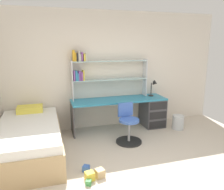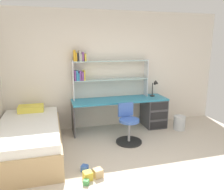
{
  "view_description": "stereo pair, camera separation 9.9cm",
  "coord_description": "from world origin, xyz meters",
  "px_view_note": "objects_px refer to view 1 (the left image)",
  "views": [
    {
      "loc": [
        -1.36,
        -2.41,
        1.93
      ],
      "look_at": [
        -0.17,
        1.52,
        0.98
      ],
      "focal_mm": 35.54,
      "sensor_mm": 36.0,
      "label": 1
    },
    {
      "loc": [
        -1.26,
        -2.43,
        1.93
      ],
      "look_at": [
        -0.17,
        1.52,
        0.98
      ],
      "focal_mm": 35.54,
      "sensor_mm": 36.0,
      "label": 2
    }
  ],
  "objects_px": {
    "toy_block_green_3": "(88,183)",
    "desk_lamp": "(154,86)",
    "waste_bin": "(178,122)",
    "toy_block_blue_4": "(86,169)",
    "toy_block_natural_0": "(100,173)",
    "toy_block_yellow_1": "(90,176)",
    "bookshelf_hutch": "(99,71)",
    "desk": "(142,110)",
    "bed_platform": "(29,140)",
    "swivel_chair": "(128,127)"
  },
  "relations": [
    {
      "from": "toy_block_green_3",
      "to": "desk_lamp",
      "type": "bearing_deg",
      "value": 44.29
    },
    {
      "from": "waste_bin",
      "to": "toy_block_green_3",
      "type": "relative_size",
      "value": 4.37
    },
    {
      "from": "desk_lamp",
      "to": "toy_block_blue_4",
      "type": "height_order",
      "value": "desk_lamp"
    },
    {
      "from": "waste_bin",
      "to": "desk_lamp",
      "type": "bearing_deg",
      "value": 133.55
    },
    {
      "from": "toy_block_natural_0",
      "to": "toy_block_yellow_1",
      "type": "bearing_deg",
      "value": -169.36
    },
    {
      "from": "toy_block_yellow_1",
      "to": "bookshelf_hutch",
      "type": "bearing_deg",
      "value": 72.4
    },
    {
      "from": "toy_block_yellow_1",
      "to": "toy_block_green_3",
      "type": "height_order",
      "value": "toy_block_yellow_1"
    },
    {
      "from": "desk",
      "to": "bed_platform",
      "type": "height_order",
      "value": "desk"
    },
    {
      "from": "bookshelf_hutch",
      "to": "desk_lamp",
      "type": "xyz_separation_m",
      "value": [
        1.31,
        -0.14,
        -0.38
      ]
    },
    {
      "from": "desk",
      "to": "toy_block_yellow_1",
      "type": "relative_size",
      "value": 17.42
    },
    {
      "from": "toy_block_yellow_1",
      "to": "toy_block_natural_0",
      "type": "bearing_deg",
      "value": 10.64
    },
    {
      "from": "swivel_chair",
      "to": "toy_block_yellow_1",
      "type": "bearing_deg",
      "value": -133.34
    },
    {
      "from": "bed_platform",
      "to": "toy_block_natural_0",
      "type": "relative_size",
      "value": 16.42
    },
    {
      "from": "bed_platform",
      "to": "waste_bin",
      "type": "height_order",
      "value": "bed_platform"
    },
    {
      "from": "desk_lamp",
      "to": "desk",
      "type": "bearing_deg",
      "value": -171.96
    },
    {
      "from": "bookshelf_hutch",
      "to": "toy_block_natural_0",
      "type": "relative_size",
      "value": 13.89
    },
    {
      "from": "waste_bin",
      "to": "toy_block_blue_4",
      "type": "height_order",
      "value": "waste_bin"
    },
    {
      "from": "swivel_chair",
      "to": "waste_bin",
      "type": "xyz_separation_m",
      "value": [
        1.35,
        0.31,
        -0.14
      ]
    },
    {
      "from": "toy_block_natural_0",
      "to": "toy_block_yellow_1",
      "type": "height_order",
      "value": "toy_block_natural_0"
    },
    {
      "from": "bookshelf_hutch",
      "to": "waste_bin",
      "type": "xyz_separation_m",
      "value": [
        1.73,
        -0.58,
        -1.19
      ]
    },
    {
      "from": "bookshelf_hutch",
      "to": "desk_lamp",
      "type": "relative_size",
      "value": 4.54
    },
    {
      "from": "desk",
      "to": "desk_lamp",
      "type": "xyz_separation_m",
      "value": [
        0.31,
        0.04,
        0.56
      ]
    },
    {
      "from": "toy_block_yellow_1",
      "to": "desk",
      "type": "bearing_deg",
      "value": 47.47
    },
    {
      "from": "desk_lamp",
      "to": "swivel_chair",
      "type": "distance_m",
      "value": 1.37
    },
    {
      "from": "bookshelf_hutch",
      "to": "waste_bin",
      "type": "bearing_deg",
      "value": -18.57
    },
    {
      "from": "waste_bin",
      "to": "toy_block_natural_0",
      "type": "xyz_separation_m",
      "value": [
        -2.19,
        -1.34,
        -0.1
      ]
    },
    {
      "from": "bed_platform",
      "to": "toy_block_green_3",
      "type": "distance_m",
      "value": 1.45
    },
    {
      "from": "desk_lamp",
      "to": "toy_block_green_3",
      "type": "height_order",
      "value": "desk_lamp"
    },
    {
      "from": "desk",
      "to": "toy_block_green_3",
      "type": "bearing_deg",
      "value": -131.49
    },
    {
      "from": "desk_lamp",
      "to": "toy_block_blue_4",
      "type": "xyz_separation_m",
      "value": [
        -1.94,
        -1.58,
        -0.92
      ]
    },
    {
      "from": "toy_block_blue_4",
      "to": "desk_lamp",
      "type": "bearing_deg",
      "value": 39.07
    },
    {
      "from": "swivel_chair",
      "to": "toy_block_green_3",
      "type": "bearing_deg",
      "value": -131.62
    },
    {
      "from": "swivel_chair",
      "to": "bookshelf_hutch",
      "type": "bearing_deg",
      "value": 112.95
    },
    {
      "from": "desk",
      "to": "desk_lamp",
      "type": "relative_size",
      "value": 5.63
    },
    {
      "from": "toy_block_natural_0",
      "to": "toy_block_green_3",
      "type": "height_order",
      "value": "toy_block_natural_0"
    },
    {
      "from": "desk_lamp",
      "to": "waste_bin",
      "type": "xyz_separation_m",
      "value": [
        0.42,
        -0.44,
        -0.81
      ]
    },
    {
      "from": "swivel_chair",
      "to": "bed_platform",
      "type": "relative_size",
      "value": 0.38
    },
    {
      "from": "desk",
      "to": "toy_block_green_3",
      "type": "height_order",
      "value": "desk"
    },
    {
      "from": "toy_block_green_3",
      "to": "bookshelf_hutch",
      "type": "bearing_deg",
      "value": 72.26
    },
    {
      "from": "bed_platform",
      "to": "toy_block_natural_0",
      "type": "distance_m",
      "value": 1.47
    },
    {
      "from": "swivel_chair",
      "to": "bed_platform",
      "type": "xyz_separation_m",
      "value": [
        -1.87,
        -0.0,
        -0.02
      ]
    },
    {
      "from": "bed_platform",
      "to": "waste_bin",
      "type": "relative_size",
      "value": 6.38
    },
    {
      "from": "desk",
      "to": "toy_block_yellow_1",
      "type": "distance_m",
      "value": 2.43
    },
    {
      "from": "toy_block_yellow_1",
      "to": "bed_platform",
      "type": "bearing_deg",
      "value": 129.52
    },
    {
      "from": "waste_bin",
      "to": "toy_block_yellow_1",
      "type": "relative_size",
      "value": 2.61
    },
    {
      "from": "bookshelf_hutch",
      "to": "toy_block_yellow_1",
      "type": "xyz_separation_m",
      "value": [
        -0.62,
        -1.95,
        -1.29
      ]
    },
    {
      "from": "desk",
      "to": "toy_block_blue_4",
      "type": "height_order",
      "value": "desk"
    },
    {
      "from": "waste_bin",
      "to": "toy_block_green_3",
      "type": "xyz_separation_m",
      "value": [
        -2.39,
        -1.48,
        -0.12
      ]
    },
    {
      "from": "bed_platform",
      "to": "waste_bin",
      "type": "xyz_separation_m",
      "value": [
        3.22,
        0.31,
        -0.12
      ]
    },
    {
      "from": "desk",
      "to": "toy_block_yellow_1",
      "type": "bearing_deg",
      "value": -132.53
    }
  ]
}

